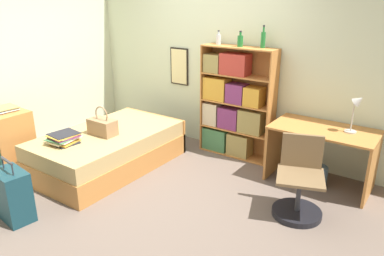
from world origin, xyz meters
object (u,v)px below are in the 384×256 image
bed (109,149)px  waste_bin (315,176)px  handbag (102,126)px  book_stack_on_bed (64,138)px  bottle_clear (263,39)px  desk_lamp (357,107)px  desk_chair (299,191)px  dresser (7,141)px  desk (322,145)px  suitcase (13,195)px  magazine_pile_on_dresser (2,109)px  bottle_brown (240,41)px  bookcase (232,106)px  bottle_green (219,39)px

bed → waste_bin: bearing=23.4°
handbag → book_stack_on_bed: 0.50m
bottle_clear → desk_lamp: bearing=-8.2°
desk_chair → waste_bin: size_ratio=2.98×
dresser → desk_lamp: desk_lamp is taller
desk → suitcase: bearing=-132.2°
suitcase → desk: (2.34, 2.57, 0.23)m
magazine_pile_on_dresser → desk_lamp: size_ratio=0.80×
desk_chair → bed: bearing=-172.5°
desk → desk_lamp: bearing=9.2°
bottle_brown → desk: size_ratio=0.17×
book_stack_on_bed → bookcase: (1.26, 1.89, 0.16)m
dresser → bottle_brown: bearing=43.9°
dresser → desk_lamp: 4.33m
book_stack_on_bed → bottle_clear: bearing=49.6°
book_stack_on_bed → desk_chair: size_ratio=0.47×
bed → handbag: (0.03, -0.11, 0.36)m
book_stack_on_bed → desk_chair: desk_chair is taller
bed → suitcase: suitcase is taller
waste_bin → bookcase: bearing=169.2°
dresser → bottle_brown: 3.32m
suitcase → desk_chair: 2.95m
book_stack_on_bed → dresser: dresser is taller
bottle_clear → bottle_brown: bearing=-170.2°
bed → bottle_brown: bearing=47.1°
book_stack_on_bed → desk: (2.60, 1.70, -0.05)m
book_stack_on_bed → dresser: bearing=-163.7°
bed → book_stack_on_bed: book_stack_on_bed is taller
suitcase → dresser: size_ratio=0.84×
handbag → desk: 2.74m
desk_lamp → bottle_green: bearing=175.2°
bookcase → desk_lamp: (1.65, -0.14, 0.31)m
bottle_clear → magazine_pile_on_dresser: bearing=-139.6°
magazine_pile_on_dresser → desk_lamp: bearing=27.5°
handbag → book_stack_on_bed: (-0.16, -0.47, -0.05)m
desk → magazine_pile_on_dresser: bearing=-151.1°
bookcase → desk: size_ratio=1.29×
bed → bottle_clear: 2.48m
bottle_clear → desk_chair: size_ratio=0.35×
suitcase → bookcase: size_ratio=0.43×
dresser → desk_chair: desk_chair is taller
book_stack_on_bed → waste_bin: size_ratio=1.41×
bed → bookcase: (1.13, 1.31, 0.47)m
bookcase → bottle_brown: bearing=-3.0°
bottle_clear → handbag: bearing=-135.4°
bookcase → magazine_pile_on_dresser: bearing=-135.5°
bed → book_stack_on_bed: bearing=-103.1°
bottle_brown → desk: bearing=-8.2°
magazine_pile_on_dresser → bookcase: (2.16, 2.12, -0.11)m
book_stack_on_bed → bottle_green: bearing=62.4°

